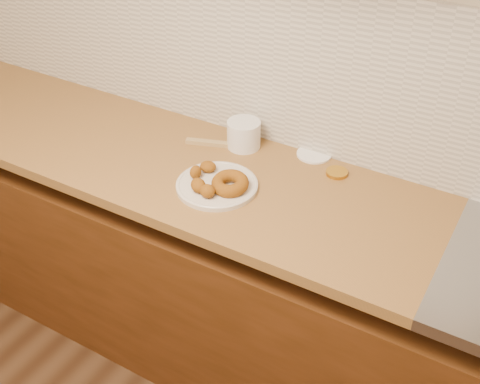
% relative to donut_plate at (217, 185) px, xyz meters
% --- Properties ---
extents(wall_back, '(4.00, 0.02, 2.70)m').
position_rel_donut_plate_xyz_m(wall_back, '(0.24, 0.38, 0.44)').
color(wall_back, '#B8A98C').
rests_on(wall_back, ground).
extents(base_cabinet, '(3.60, 0.60, 0.77)m').
position_rel_donut_plate_xyz_m(base_cabinet, '(0.24, 0.07, -0.52)').
color(base_cabinet, '#552B12').
rests_on(base_cabinet, floor).
extents(butcher_block, '(2.30, 0.62, 0.04)m').
position_rel_donut_plate_xyz_m(butcher_block, '(-0.41, 0.07, -0.03)').
color(butcher_block, '#94602D').
rests_on(butcher_block, base_cabinet).
extents(backsplash, '(3.60, 0.02, 0.60)m').
position_rel_donut_plate_xyz_m(backsplash, '(0.24, 0.37, 0.29)').
color(backsplash, beige).
rests_on(backsplash, wall_back).
extents(donut_plate, '(0.27, 0.27, 0.02)m').
position_rel_donut_plate_xyz_m(donut_plate, '(0.00, 0.00, 0.00)').
color(donut_plate, beige).
rests_on(donut_plate, butcher_block).
extents(ring_donut, '(0.15, 0.15, 0.06)m').
position_rel_donut_plate_xyz_m(ring_donut, '(0.05, -0.00, 0.03)').
color(ring_donut, brown).
rests_on(ring_donut, donut_plate).
extents(fried_dough_chunks, '(0.14, 0.18, 0.05)m').
position_rel_donut_plate_xyz_m(fried_dough_chunks, '(-0.04, -0.03, 0.03)').
color(fried_dough_chunks, brown).
rests_on(fried_dough_chunks, donut_plate).
extents(plastic_tub, '(0.16, 0.16, 0.10)m').
position_rel_donut_plate_xyz_m(plastic_tub, '(-0.05, 0.27, 0.04)').
color(plastic_tub, white).
rests_on(plastic_tub, butcher_block).
extents(tub_lid, '(0.15, 0.15, 0.01)m').
position_rel_donut_plate_xyz_m(tub_lid, '(0.20, 0.35, -0.00)').
color(tub_lid, white).
rests_on(tub_lid, butcher_block).
extents(brass_jar_lid, '(0.09, 0.09, 0.01)m').
position_rel_donut_plate_xyz_m(brass_jar_lid, '(0.31, 0.27, -0.00)').
color(brass_jar_lid, '#BC8724').
rests_on(brass_jar_lid, butcher_block).
extents(wooden_utensil, '(0.20, 0.09, 0.02)m').
position_rel_donut_plate_xyz_m(wooden_utensil, '(-0.16, 0.22, 0.00)').
color(wooden_utensil, tan).
rests_on(wooden_utensil, butcher_block).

